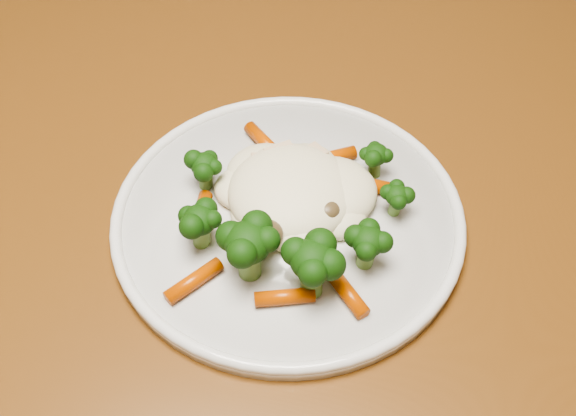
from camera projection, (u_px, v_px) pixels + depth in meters
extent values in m
cube|color=brown|center=(367.00, 185.00, 0.67)|extent=(1.34, 0.91, 0.04)
cube|color=brown|center=(38.00, 123.00, 1.27)|extent=(0.06, 0.06, 0.71)
cylinder|color=white|center=(288.00, 219.00, 0.61)|extent=(0.29, 0.29, 0.01)
ellipsoid|color=#FCF1CA|center=(292.00, 183.00, 0.59)|extent=(0.13, 0.11, 0.05)
ellipsoid|color=black|center=(201.00, 229.00, 0.57)|extent=(0.04, 0.04, 0.04)
ellipsoid|color=black|center=(249.00, 255.00, 0.54)|extent=(0.06, 0.06, 0.05)
ellipsoid|color=black|center=(312.00, 271.00, 0.53)|extent=(0.05, 0.05, 0.05)
ellipsoid|color=black|center=(367.00, 250.00, 0.55)|extent=(0.04, 0.04, 0.04)
ellipsoid|color=black|center=(396.00, 202.00, 0.59)|extent=(0.03, 0.03, 0.03)
ellipsoid|color=black|center=(375.00, 162.00, 0.62)|extent=(0.03, 0.03, 0.03)
ellipsoid|color=black|center=(205.00, 173.00, 0.61)|extent=(0.04, 0.04, 0.03)
cylinder|color=#C34C04|center=(264.00, 142.00, 0.65)|extent=(0.04, 0.04, 0.01)
cylinder|color=#C34C04|center=(330.00, 158.00, 0.64)|extent=(0.05, 0.03, 0.01)
cylinder|color=#C34C04|center=(364.00, 184.00, 0.62)|extent=(0.05, 0.01, 0.01)
cylinder|color=#C34C04|center=(201.00, 212.00, 0.59)|extent=(0.01, 0.04, 0.01)
cylinder|color=#C34C04|center=(194.00, 281.00, 0.55)|extent=(0.04, 0.05, 0.01)
cylinder|color=#C34C04|center=(285.00, 297.00, 0.54)|extent=(0.05, 0.03, 0.01)
cylinder|color=#C34C04|center=(348.00, 294.00, 0.54)|extent=(0.04, 0.04, 0.01)
cylinder|color=#C34C04|center=(327.00, 192.00, 0.59)|extent=(0.02, 0.05, 0.01)
ellipsoid|color=brown|center=(308.00, 196.00, 0.59)|extent=(0.03, 0.03, 0.02)
ellipsoid|color=brown|center=(327.00, 210.00, 0.58)|extent=(0.02, 0.02, 0.01)
ellipsoid|color=brown|center=(267.00, 192.00, 0.59)|extent=(0.02, 0.02, 0.01)
ellipsoid|color=brown|center=(267.00, 233.00, 0.56)|extent=(0.03, 0.03, 0.02)
cube|color=beige|center=(281.00, 156.00, 0.62)|extent=(0.03, 0.03, 0.01)
cube|color=beige|center=(316.00, 155.00, 0.62)|extent=(0.02, 0.02, 0.01)
cube|color=beige|center=(260.00, 160.00, 0.62)|extent=(0.02, 0.02, 0.01)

